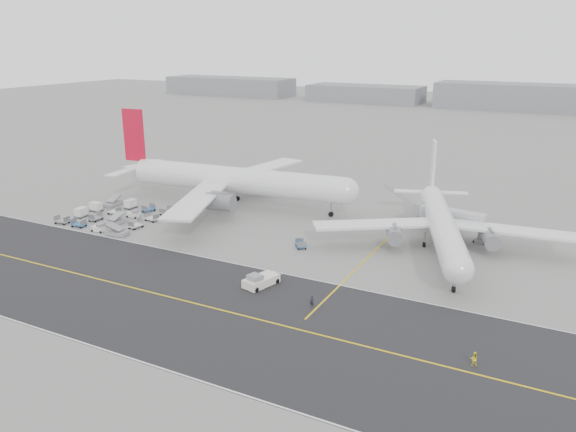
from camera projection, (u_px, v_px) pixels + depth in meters
The scene contains 11 objects.
ground at pixel (194, 250), 103.90m from camera, with size 700.00×700.00×0.00m, color gray.
taxiway at pixel (151, 292), 86.46m from camera, with size 220.00×59.00×0.03m.
horizon_buildings at pixel (519, 110), 311.29m from camera, with size 520.00×28.00×28.00m, color gray, non-canonical shape.
airliner_a at pixel (231, 180), 130.33m from camera, with size 61.59×60.69×21.25m.
airliner_b at pixel (442, 224), 103.28m from camera, with size 45.58×46.45×16.65m.
pushback_tug at pixel (260, 281), 88.43m from camera, with size 4.35×7.85×2.22m.
jet_bridge at pixel (451, 217), 110.17m from camera, with size 15.10×5.21×5.63m.
gse_cluster at pixel (116, 219), 121.69m from camera, with size 24.06×23.18×2.19m, color gray, non-canonical shape.
stray_dolly at pixel (301, 248), 104.88m from camera, with size 1.59×2.59×1.59m, color silver, non-canonical shape.
ground_crew_a at pixel (312, 301), 81.44m from camera, with size 0.65×0.43×1.79m, color black.
ground_crew_b at pixel (474, 359), 66.81m from camera, with size 0.88×0.69×1.81m, color yellow.
Camera 1 is at (59.97, -78.45, 37.24)m, focal length 35.00 mm.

